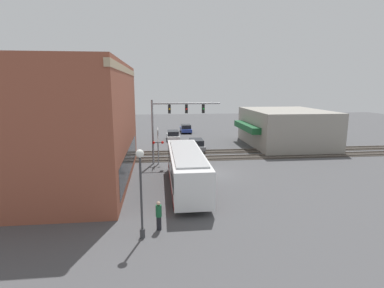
{
  "coord_description": "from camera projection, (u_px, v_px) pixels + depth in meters",
  "views": [
    {
      "loc": [
        -26.57,
        4.9,
        8.07
      ],
      "look_at": [
        4.42,
        1.43,
        1.99
      ],
      "focal_mm": 28.0,
      "sensor_mm": 36.0,
      "label": 1
    }
  ],
  "objects": [
    {
      "name": "rail_track_far",
      "position": [
        199.0,
        152.0,
        36.97
      ],
      "size": [
        2.6,
        60.0,
        0.15
      ],
      "color": "#332D28",
      "rests_on": "ground"
    },
    {
      "name": "pedestrian_by_lamp",
      "position": [
        159.0,
        215.0,
        16.91
      ],
      "size": [
        0.34,
        0.34,
        1.7
      ],
      "color": "black",
      "rests_on": "ground"
    },
    {
      "name": "city_bus",
      "position": [
        186.0,
        168.0,
        23.62
      ],
      "size": [
        11.22,
        2.59,
        3.06
      ],
      "color": "white",
      "rests_on": "ground"
    },
    {
      "name": "crossing_signal",
      "position": [
        158.0,
        143.0,
        30.95
      ],
      "size": [
        1.41,
        1.18,
        3.81
      ],
      "color": "gray",
      "rests_on": "ground"
    },
    {
      "name": "parked_car_white",
      "position": [
        173.0,
        136.0,
        45.28
      ],
      "size": [
        4.4,
        1.82,
        1.44
      ],
      "color": "silver",
      "rests_on": "ground"
    },
    {
      "name": "rail_track_near",
      "position": [
        203.0,
        158.0,
        33.84
      ],
      "size": [
        2.6,
        60.0,
        0.15
      ],
      "color": "#332D28",
      "rests_on": "ground"
    },
    {
      "name": "shop_building",
      "position": [
        285.0,
        127.0,
        41.16
      ],
      "size": [
        12.57,
        11.04,
        4.85
      ],
      "color": "gray",
      "rests_on": "ground"
    },
    {
      "name": "traffic_signal_gantry",
      "position": [
        173.0,
        117.0,
        30.82
      ],
      "size": [
        0.42,
        7.12,
        6.68
      ],
      "color": "gray",
      "rests_on": "ground"
    },
    {
      "name": "streetlamp",
      "position": [
        141.0,
        186.0,
        15.63
      ],
      "size": [
        0.44,
        0.44,
        4.88
      ],
      "color": "#38383A",
      "rests_on": "ground"
    },
    {
      "name": "brick_building",
      "position": [
        63.0,
        124.0,
        24.8
      ],
      "size": [
        16.89,
        10.66,
        9.9
      ],
      "color": "brown",
      "rests_on": "ground"
    },
    {
      "name": "parked_car_grey",
      "position": [
        196.0,
        145.0,
        38.2
      ],
      "size": [
        4.75,
        1.82,
        1.41
      ],
      "color": "slate",
      "rests_on": "ground"
    },
    {
      "name": "ground_plane",
      "position": [
        212.0,
        174.0,
        28.0
      ],
      "size": [
        120.0,
        120.0,
        0.0
      ],
      "primitive_type": "plane",
      "color": "#4C4C4F"
    },
    {
      "name": "parked_car_blue",
      "position": [
        186.0,
        129.0,
        52.47
      ],
      "size": [
        4.28,
        1.82,
        1.42
      ],
      "color": "navy",
      "rests_on": "ground"
    }
  ]
}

